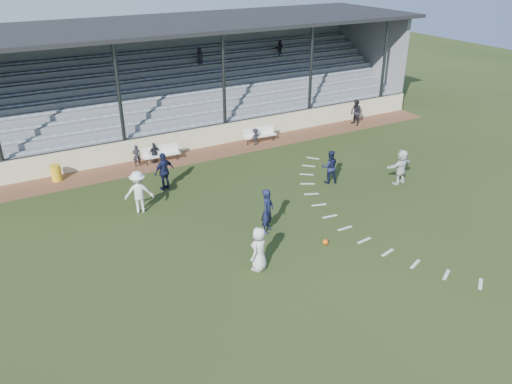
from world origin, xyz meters
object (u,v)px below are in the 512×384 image
(bench_left, at_px, (161,152))
(player_navy_lead, at_px, (268,211))
(player_white_lead, at_px, (259,249))
(football, at_px, (325,242))
(bench_right, at_px, (259,133))
(trash_bin, at_px, (56,173))
(official, at_px, (356,112))

(bench_left, bearing_deg, player_navy_lead, -79.86)
(player_white_lead, bearing_deg, football, 148.24)
(football, bearing_deg, bench_left, 104.05)
(bench_right, xyz_separation_m, trash_bin, (-11.56, 0.15, -0.16))
(trash_bin, bearing_deg, bench_right, -0.74)
(trash_bin, bearing_deg, bench_left, -2.43)
(bench_right, distance_m, player_navy_lead, 10.45)
(bench_right, height_order, player_white_lead, player_white_lead)
(football, xyz_separation_m, official, (10.47, 11.03, 0.75))
(bench_left, xyz_separation_m, football, (2.80, -11.17, -0.47))
(player_white_lead, distance_m, official, 17.59)
(bench_left, height_order, player_white_lead, player_white_lead)
(trash_bin, xyz_separation_m, player_navy_lead, (6.70, -9.40, 0.53))
(football, bearing_deg, trash_bin, 125.65)
(trash_bin, bearing_deg, official, -1.14)
(bench_right, relative_size, football, 8.86)
(football, relative_size, official, 0.14)
(bench_right, bearing_deg, football, -103.09)
(bench_left, height_order, trash_bin, bench_left)
(trash_bin, xyz_separation_m, football, (8.18, -11.40, -0.31))
(bench_left, relative_size, player_white_lead, 1.18)
(player_navy_lead, bearing_deg, bench_left, 58.10)
(trash_bin, xyz_separation_m, official, (18.65, -0.37, 0.44))
(trash_bin, bearing_deg, player_navy_lead, -54.51)
(trash_bin, height_order, player_white_lead, player_white_lead)
(trash_bin, distance_m, official, 18.66)
(bench_right, height_order, official, official)
(bench_right, xyz_separation_m, official, (7.10, -0.22, 0.28))
(bench_right, xyz_separation_m, player_navy_lead, (-4.85, -9.25, 0.37))
(football, bearing_deg, player_navy_lead, 126.43)
(bench_left, distance_m, player_navy_lead, 9.27)
(bench_right, relative_size, player_navy_lead, 1.06)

